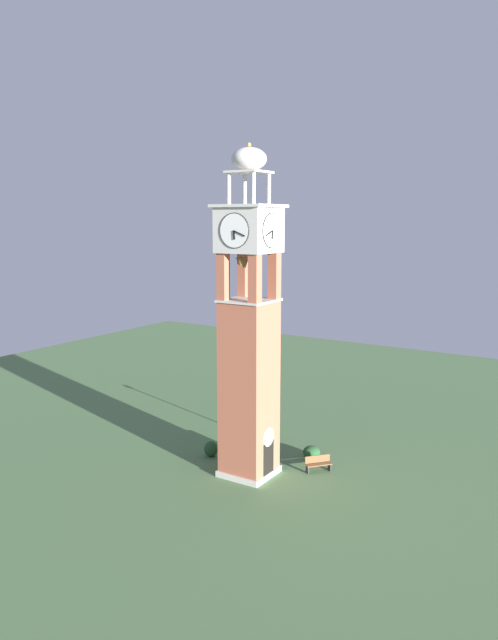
# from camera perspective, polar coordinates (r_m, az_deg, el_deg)

# --- Properties ---
(ground) EXTENTS (80.00, 80.00, 0.00)m
(ground) POSITION_cam_1_polar(r_m,az_deg,el_deg) (37.54, -0.00, -14.17)
(ground) COLOR #517547
(clock_tower) EXTENTS (3.27, 3.27, 19.15)m
(clock_tower) POSITION_cam_1_polar(r_m,az_deg,el_deg) (35.10, 0.00, -2.06)
(clock_tower) COLOR #AD5B42
(clock_tower) RESTS_ON ground
(park_bench) EXTENTS (1.50, 1.38, 0.95)m
(park_bench) POSITION_cam_1_polar(r_m,az_deg,el_deg) (37.94, 6.49, -13.18)
(park_bench) COLOR brown
(park_bench) RESTS_ON ground
(lamp_post) EXTENTS (0.36, 0.36, 4.10)m
(lamp_post) POSITION_cam_1_polar(r_m,az_deg,el_deg) (41.49, 1.71, -7.69)
(lamp_post) COLOR black
(lamp_post) RESTS_ON ground
(trash_bin) EXTENTS (0.52, 0.52, 0.80)m
(trash_bin) POSITION_cam_1_polar(r_m,az_deg,el_deg) (41.62, -2.51, -11.16)
(trash_bin) COLOR #2D2D33
(trash_bin) RESTS_ON ground
(shrub_near_entry) EXTENTS (1.10, 1.10, 0.78)m
(shrub_near_entry) POSITION_cam_1_polar(r_m,az_deg,el_deg) (39.84, 5.87, -12.18)
(shrub_near_entry) COLOR #234C28
(shrub_near_entry) RESTS_ON ground
(shrub_left_of_tower) EXTENTS (0.89, 0.89, 0.99)m
(shrub_left_of_tower) POSITION_cam_1_polar(r_m,az_deg,el_deg) (39.94, -3.57, -11.93)
(shrub_left_of_tower) COLOR #234C28
(shrub_left_of_tower) RESTS_ON ground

